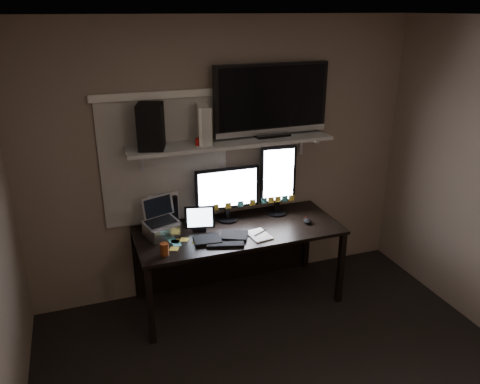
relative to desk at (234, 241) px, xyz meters
name	(u,v)px	position (x,y,z in m)	size (l,w,h in m)	color
ceiling	(338,17)	(0.00, -1.55, 1.95)	(3.60, 3.60, 0.00)	silver
back_wall	(225,160)	(0.00, 0.25, 0.70)	(3.60, 3.60, 0.00)	#7C6958
window_blinds	(165,162)	(-0.55, 0.24, 0.75)	(1.10, 0.02, 1.10)	beige
desk	(234,241)	(0.00, 0.00, 0.00)	(1.80, 0.75, 0.73)	black
wall_shelf	(231,142)	(0.00, 0.08, 0.91)	(1.80, 0.35, 0.03)	#B7B7B2
monitor_landscape	(227,194)	(-0.03, 0.09, 0.43)	(0.59, 0.06, 0.52)	black
monitor_portrait	(278,180)	(0.45, 0.07, 0.51)	(0.34, 0.06, 0.67)	black
keyboard	(221,238)	(-0.21, -0.26, 0.19)	(0.47, 0.18, 0.03)	black
mouse	(307,221)	(0.62, -0.21, 0.20)	(0.07, 0.11, 0.04)	black
notepad	(259,235)	(0.12, -0.31, 0.18)	(0.16, 0.23, 0.01)	white
tablet	(199,218)	(-0.33, -0.03, 0.29)	(0.26, 0.11, 0.23)	black
file_sorter	(164,209)	(-0.59, 0.20, 0.32)	(0.22, 0.10, 0.28)	black
laptop	(161,219)	(-0.67, -0.04, 0.34)	(0.29, 0.23, 0.32)	silver
cup	(164,249)	(-0.70, -0.36, 0.23)	(0.07, 0.07, 0.10)	brown
sticky_notes	(188,242)	(-0.48, -0.22, 0.18)	(0.30, 0.22, 0.00)	gold
tv	(271,100)	(0.39, 0.12, 1.24)	(1.05, 0.19, 0.63)	black
game_console	(203,124)	(-0.24, 0.10, 1.09)	(0.08, 0.27, 0.32)	silver
speaker	(151,126)	(-0.68, 0.07, 1.11)	(0.20, 0.24, 0.36)	black
bottles	(203,136)	(-0.26, 0.03, 1.00)	(0.24, 0.05, 0.15)	#A50F0C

